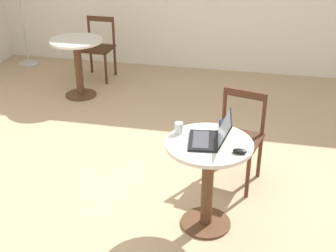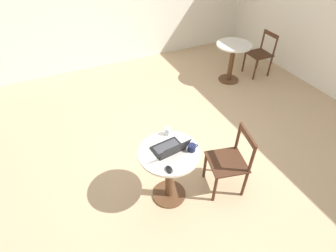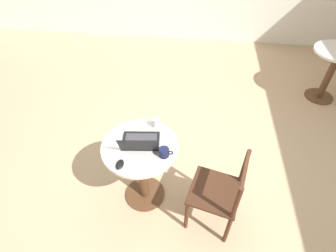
# 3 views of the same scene
# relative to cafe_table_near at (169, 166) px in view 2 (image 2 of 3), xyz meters

# --- Properties ---
(ground_plane) EXTENTS (16.00, 16.00, 0.00)m
(ground_plane) POSITION_rel_cafe_table_near_xyz_m (0.44, 0.49, -0.53)
(ground_plane) COLOR tan
(cafe_table_near) EXTENTS (0.66, 0.66, 0.75)m
(cafe_table_near) POSITION_rel_cafe_table_near_xyz_m (0.00, 0.00, 0.00)
(cafe_table_near) COLOR #51331E
(cafe_table_near) RESTS_ON ground_plane
(cafe_table_mid) EXTENTS (0.66, 0.66, 0.75)m
(cafe_table_mid) POSITION_rel_cafe_table_near_xyz_m (2.28, 1.98, 0.00)
(cafe_table_mid) COLOR #51331E
(cafe_table_mid) RESTS_ON ground_plane
(chair_near_right) EXTENTS (0.51, 0.51, 0.85)m
(chair_near_right) POSITION_rel_cafe_table_near_xyz_m (0.71, -0.17, -0.10)
(chair_near_right) COLOR #472819
(chair_near_right) RESTS_ON ground_plane
(chair_mid_right) EXTENTS (0.43, 0.43, 0.85)m
(chair_mid_right) POSITION_rel_cafe_table_near_xyz_m (2.97, 1.96, -0.10)
(chair_mid_right) COLOR #472819
(chair_mid_right) RESTS_ON ground_plane
(laptop) EXTENTS (0.35, 0.34, 0.22)m
(laptop) POSITION_rel_cafe_table_near_xyz_m (0.01, -0.00, 0.27)
(laptop) COLOR black
(laptop) RESTS_ON cafe_table_near
(mouse) EXTENTS (0.06, 0.10, 0.03)m
(mouse) POSITION_rel_cafe_table_near_xyz_m (-0.11, -0.23, 0.24)
(mouse) COLOR black
(mouse) RESTS_ON cafe_table_near
(mug) EXTENTS (0.12, 0.08, 0.08)m
(mug) POSITION_rel_cafe_table_near_xyz_m (0.22, -0.08, 0.26)
(mug) COLOR #141938
(mug) RESTS_ON cafe_table_near
(drinking_glass) EXTENTS (0.06, 0.06, 0.09)m
(drinking_glass) POSITION_rel_cafe_table_near_xyz_m (0.10, 0.25, 0.27)
(drinking_glass) COLOR silver
(drinking_glass) RESTS_ON cafe_table_near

